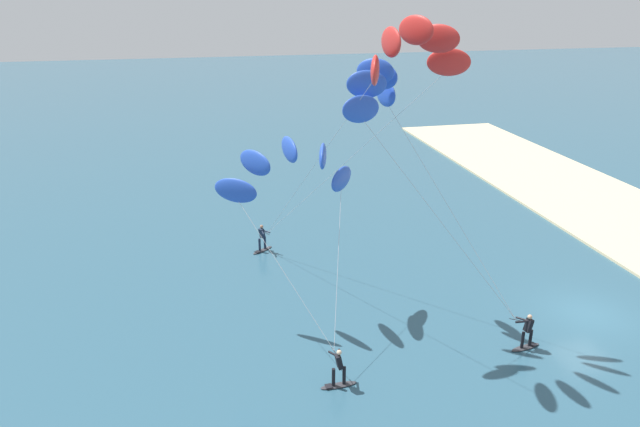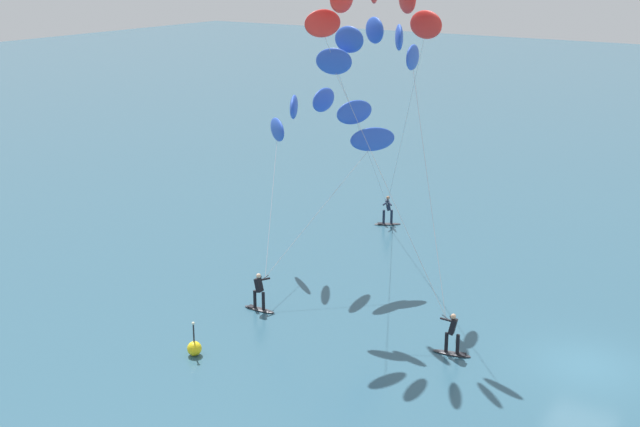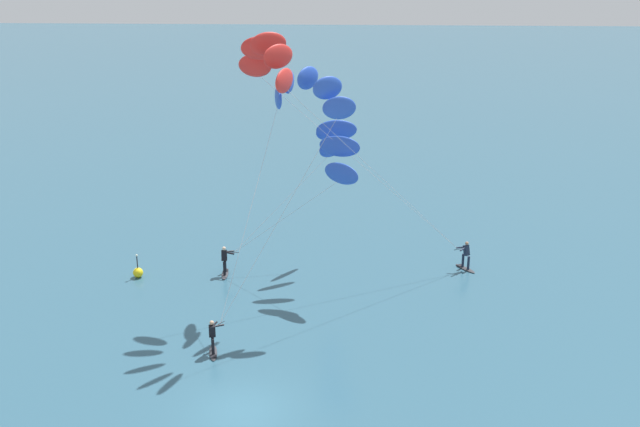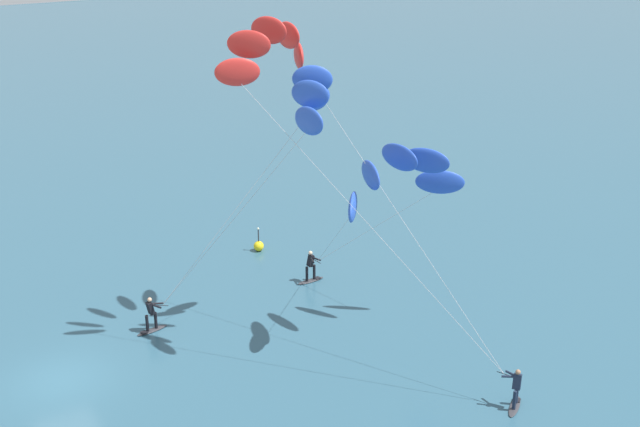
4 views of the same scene
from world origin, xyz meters
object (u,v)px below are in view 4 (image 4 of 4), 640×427
at_px(marker_buoy, 259,246).
at_px(kitesurfer_mid_water, 304,106).
at_px(kitesurfer_far_out, 395,180).
at_px(kitesurfer_nearshore, 279,61).

bearing_deg(marker_buoy, kitesurfer_mid_water, -14.18).
bearing_deg(kitesurfer_far_out, kitesurfer_mid_water, -109.56).
distance_m(kitesurfer_mid_water, marker_buoy, 14.07).
bearing_deg(kitesurfer_far_out, kitesurfer_nearshore, -120.46).
height_order(kitesurfer_nearshore, marker_buoy, kitesurfer_nearshore).
distance_m(kitesurfer_far_out, marker_buoy, 12.74).
xyz_separation_m(kitesurfer_mid_water, marker_buoy, (-9.40, 2.37, -10.20)).
relative_size(kitesurfer_mid_water, marker_buoy, 8.79).
height_order(kitesurfer_mid_water, kitesurfer_far_out, kitesurfer_mid_water).
distance_m(kitesurfer_mid_water, kitesurfer_far_out, 5.16).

